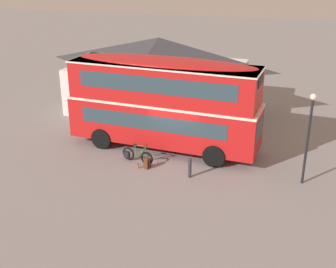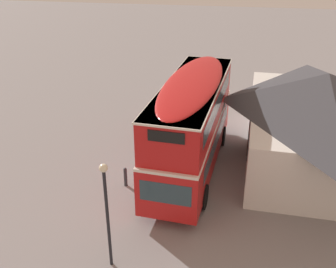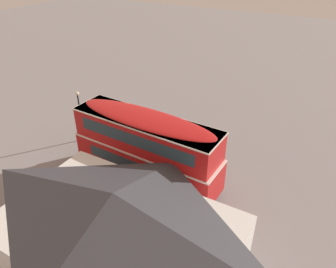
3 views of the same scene
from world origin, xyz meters
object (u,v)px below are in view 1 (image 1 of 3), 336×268
at_px(backpack_on_ground, 147,163).
at_px(street_lamp, 309,129).
at_px(touring_bicycle, 136,155).
at_px(kerb_bollard, 190,167).
at_px(water_bottle_red_squeeze, 138,166).
at_px(double_decker_bus, 164,100).

distance_m(backpack_on_ground, street_lamp, 7.48).
bearing_deg(backpack_on_ground, touring_bicycle, 148.87).
relative_size(backpack_on_ground, kerb_bollard, 0.55).
relative_size(backpack_on_ground, street_lamp, 0.13).
distance_m(water_bottle_red_squeeze, street_lamp, 7.94).
bearing_deg(water_bottle_red_squeeze, street_lamp, 6.26).
bearing_deg(backpack_on_ground, double_decker_bus, 89.35).
bearing_deg(street_lamp, kerb_bollard, -169.02).
distance_m(double_decker_bus, kerb_bollard, 4.11).
bearing_deg(backpack_on_ground, water_bottle_red_squeeze, -159.47).
bearing_deg(street_lamp, backpack_on_ground, -174.63).
relative_size(double_decker_bus, touring_bicycle, 5.75).
xyz_separation_m(touring_bicycle, street_lamp, (7.82, 0.22, 2.22)).
distance_m(double_decker_bus, street_lamp, 7.29).
bearing_deg(street_lamp, water_bottle_red_squeeze, -173.74).
xyz_separation_m(double_decker_bus, backpack_on_ground, (-0.03, -2.49, -2.37)).
distance_m(backpack_on_ground, kerb_bollard, 2.19).
distance_m(touring_bicycle, street_lamp, 8.13).
height_order(touring_bicycle, water_bottle_red_squeeze, touring_bicycle).
bearing_deg(touring_bicycle, kerb_bollard, -14.27).
bearing_deg(touring_bicycle, double_decker_bus, 69.47).
relative_size(water_bottle_red_squeeze, street_lamp, 0.06).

